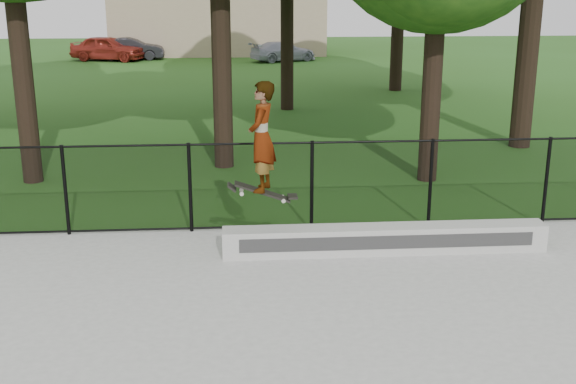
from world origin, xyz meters
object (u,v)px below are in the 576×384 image
car_c (283,51)px  car_a (108,48)px  car_b (131,49)px  skater_airborne (262,139)px  grind_ledge (385,239)px

car_c → car_a: bearing=60.1°
car_b → car_c: car_b is taller
car_a → skater_airborne: bearing=-149.5°
car_b → skater_airborne: 30.36m
grind_ledge → car_a: bearing=106.9°
skater_airborne → grind_ledge: bearing=6.0°
grind_ledge → car_a: (-8.83, 29.09, 0.39)m
car_b → skater_airborne: bearing=-171.4°
car_a → skater_airborne: 30.13m
car_c → skater_airborne: (-2.29, -28.34, 1.39)m
car_a → car_b: size_ratio=1.22×
car_c → skater_airborne: bearing=151.3°
car_a → car_b: bearing=-50.2°
grind_ledge → car_a: size_ratio=1.28×
car_b → grind_ledge: bearing=-167.8°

